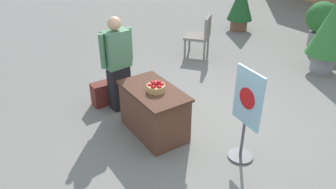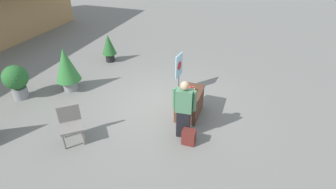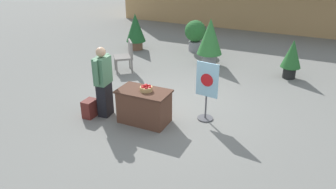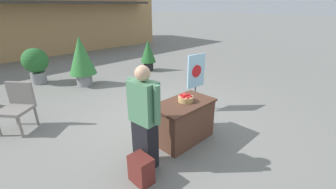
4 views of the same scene
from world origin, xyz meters
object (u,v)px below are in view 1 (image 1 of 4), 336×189
at_px(person_visitor, 118,64).
at_px(display_table, 154,111).
at_px(potted_plant_near_right, 241,4).
at_px(patio_chair, 201,34).
at_px(apple_basket, 156,87).
at_px(potted_plant_far_left, 330,32).
at_px(poster_board, 246,114).
at_px(potted_plant_far_right, 322,21).
at_px(backpack, 102,94).

bearing_deg(person_visitor, display_table, -0.00).
distance_m(display_table, potted_plant_near_right, 5.67).
bearing_deg(patio_chair, display_table, 89.01).
bearing_deg(display_table, person_visitor, -174.44).
distance_m(display_table, person_visitor, 1.09).
relative_size(display_table, person_visitor, 0.70).
height_order(apple_basket, patio_chair, patio_chair).
bearing_deg(patio_chair, potted_plant_far_left, 178.49).
bearing_deg(potted_plant_far_left, poster_board, -72.53).
distance_m(poster_board, potted_plant_far_right, 5.28).
height_order(apple_basket, poster_board, poster_board).
height_order(potted_plant_near_right, potted_plant_far_left, potted_plant_far_left).
distance_m(apple_basket, potted_plant_far_left, 4.28).
bearing_deg(potted_plant_far_left, potted_plant_far_right, 128.04).
height_order(display_table, potted_plant_far_left, potted_plant_far_left).
distance_m(apple_basket, potted_plant_far_right, 5.61).
relative_size(display_table, apple_basket, 4.25).
bearing_deg(apple_basket, person_visitor, -174.15).
bearing_deg(person_visitor, potted_plant_far_left, 70.88).
xyz_separation_m(display_table, potted_plant_far_right, (-0.90, 5.54, 0.29)).
xyz_separation_m(display_table, potted_plant_near_right, (-3.00, 4.79, 0.36)).
relative_size(apple_basket, potted_plant_far_right, 0.24).
bearing_deg(display_table, patio_chair, 128.53).
bearing_deg(poster_board, backpack, -60.71).
bearing_deg(potted_plant_near_right, potted_plant_far_left, -9.29).
bearing_deg(potted_plant_near_right, patio_chair, -67.10).
relative_size(display_table, backpack, 2.75).
distance_m(display_table, poster_board, 1.44).
bearing_deg(potted_plant_far_left, backpack, -106.13).
height_order(display_table, potted_plant_near_right, potted_plant_near_right).
height_order(apple_basket, potted_plant_near_right, potted_plant_near_right).
height_order(apple_basket, person_visitor, person_visitor).
xyz_separation_m(backpack, potted_plant_far_right, (0.36, 5.86, 0.46)).
relative_size(poster_board, potted_plant_far_right, 1.19).
distance_m(poster_board, patio_chair, 3.80).
xyz_separation_m(potted_plant_far_left, potted_plant_far_right, (-0.97, 1.25, -0.21)).
xyz_separation_m(patio_chair, potted_plant_near_right, (-0.92, 2.19, 0.20)).
bearing_deg(display_table, backpack, -165.46).
distance_m(patio_chair, potted_plant_near_right, 2.38).
bearing_deg(potted_plant_far_right, apple_basket, -80.17).
bearing_deg(poster_board, potted_plant_far_left, -155.85).
relative_size(apple_basket, poster_board, 0.20).
height_order(poster_board, potted_plant_far_left, potted_plant_far_left).
relative_size(patio_chair, potted_plant_far_left, 0.63).
bearing_deg(apple_basket, poster_board, 31.00).
relative_size(backpack, poster_board, 0.31).
xyz_separation_m(apple_basket, potted_plant_far_right, (-0.96, 5.53, -0.16)).
bearing_deg(apple_basket, backpack, -165.63).
height_order(patio_chair, potted_plant_far_right, potted_plant_far_right).
distance_m(potted_plant_far_left, potted_plant_far_right, 1.59).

